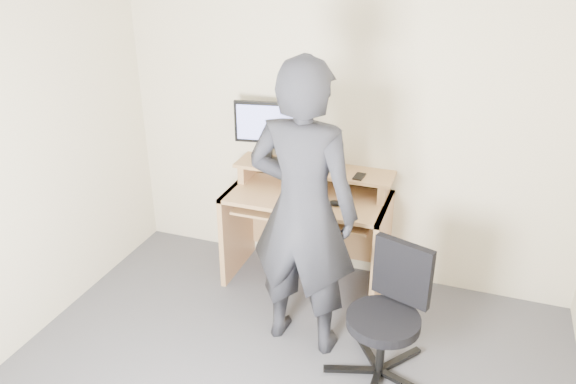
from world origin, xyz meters
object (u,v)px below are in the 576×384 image
Objects in this scene: office_chair at (389,310)px; person at (303,211)px; desk at (310,215)px; monitor at (267,126)px.

office_chair is 0.79m from person.
desk is 1.42× the size of office_chair.
monitor is at bearing -51.87° from person.
desk is at bearing -21.46° from monitor.
person is (-0.59, 0.12, 0.50)m from office_chair.
person is (0.18, -0.74, 0.42)m from desk.
desk is 0.75m from monitor.
monitor is 1.65m from office_chair.
person reaches higher than office_chair.
desk reaches higher than office_chair.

